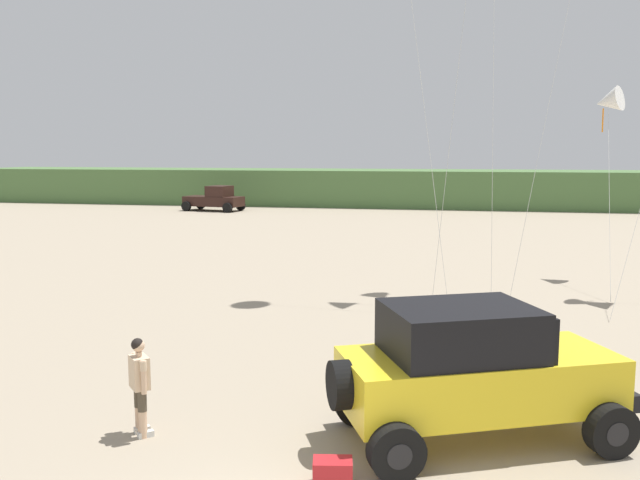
{
  "coord_description": "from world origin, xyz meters",
  "views": [
    {
      "loc": [
        1.75,
        -7.12,
        4.72
      ],
      "look_at": [
        -0.59,
        4.28,
        3.17
      ],
      "focal_mm": 37.92,
      "sensor_mm": 36.0,
      "label": 1
    }
  ],
  "objects": [
    {
      "name": "dune_ridge",
      "position": [
        2.86,
        51.44,
        1.53
      ],
      "size": [
        90.0,
        7.72,
        3.06
      ],
      "primitive_type": "cube",
      "color": "#4C703D",
      "rests_on": "ground_plane"
    },
    {
      "name": "jeep",
      "position": [
        2.09,
        3.74,
        1.2
      ],
      "size": [
        5.0,
        3.93,
        2.26
      ],
      "color": "yellow",
      "rests_on": "ground_plane"
    },
    {
      "name": "kite_purple_stunt",
      "position": [
        7.05,
        19.71,
        6.51
      ],
      "size": [
        1.36,
        5.56,
        7.04
      ],
      "color": "white",
      "rests_on": "ground_plane"
    },
    {
      "name": "person_watching",
      "position": [
        -3.33,
        2.8,
        0.94
      ],
      "size": [
        0.47,
        0.5,
        1.67
      ],
      "color": "#DBB28E",
      "rests_on": "ground_plane"
    },
    {
      "name": "cooler_box",
      "position": [
        0.11,
        1.77,
        0.19
      ],
      "size": [
        0.61,
        0.45,
        0.38
      ],
      "primitive_type": "cube",
      "rotation": [
        0.0,
        0.0,
        0.18
      ],
      "color": "#B21E23",
      "rests_on": "ground_plane"
    },
    {
      "name": "distant_pickup",
      "position": [
        -17.05,
        43.24,
        0.94
      ],
      "size": [
        4.87,
        3.13,
        1.98
      ],
      "color": "black",
      "rests_on": "ground_plane"
    }
  ]
}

